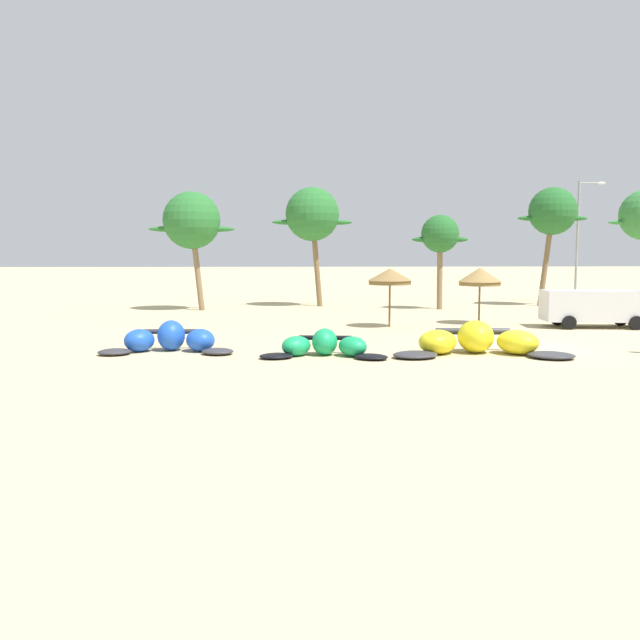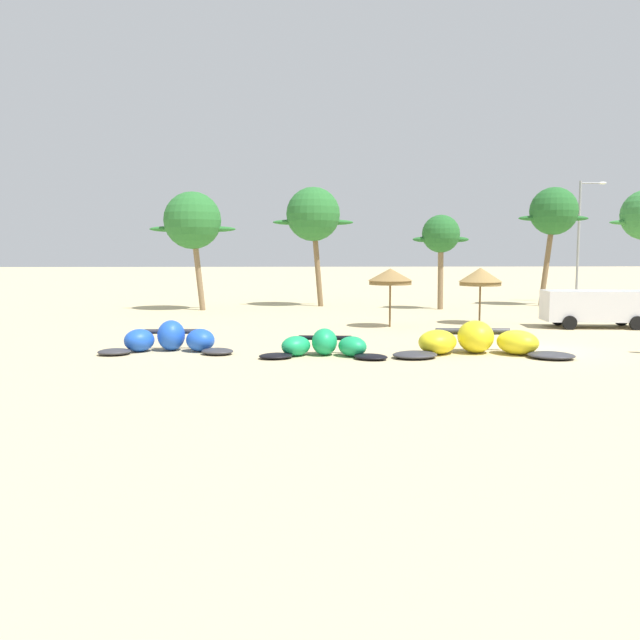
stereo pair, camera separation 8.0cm
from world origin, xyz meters
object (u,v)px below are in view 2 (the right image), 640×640
object	(u,v)px
kite_far_left	(170,340)
palm_left_of_gap	(441,236)
palm_left	(313,215)
beach_umbrella_middle	(480,277)
parked_car_second	(594,306)
palm_center_left	(554,212)
palm_leftmost	(193,221)
lamppost_west	(581,235)
kite_left	(324,346)
beach_umbrella_near_van	(390,277)
kite_left_of_center	(477,342)

from	to	relation	value
kite_far_left	palm_left_of_gap	world-z (taller)	palm_left_of_gap
palm_left	beach_umbrella_middle	bearing A→B (deg)	-54.05
palm_left	palm_left_of_gap	distance (m)	8.71
parked_car_second	palm_center_left	distance (m)	14.48
parked_car_second	palm_left_of_gap	world-z (taller)	palm_left_of_gap
beach_umbrella_middle	palm_leftmost	size ratio (longest dim) A/B	0.39
palm_left	lamppost_west	distance (m)	19.68
kite_left	lamppost_west	xyz separation A→B (m)	(19.85, 24.18, 4.58)
kite_far_left	kite_left	bearing A→B (deg)	-13.16
beach_umbrella_near_van	kite_left	bearing A→B (deg)	-112.24
kite_far_left	palm_left	bearing A→B (deg)	73.37
palm_leftmost	lamppost_west	world-z (taller)	lamppost_west
parked_car_second	beach_umbrella_middle	bearing A→B (deg)	159.02
palm_leftmost	palm_left_of_gap	distance (m)	15.90
palm_left	palm_center_left	bearing A→B (deg)	-1.03
kite_left_of_center	palm_center_left	bearing A→B (deg)	62.61
palm_leftmost	palm_center_left	world-z (taller)	palm_center_left
beach_umbrella_near_van	palm_left	xyz separation A→B (m)	(-3.41, 12.72, 3.67)
kite_far_left	palm_left	distance (m)	22.20
kite_far_left	beach_umbrella_middle	size ratio (longest dim) A/B	1.79
kite_left_of_center	palm_left	size ratio (longest dim) A/B	0.84
palm_left	palm_center_left	size ratio (longest dim) A/B	1.00
beach_umbrella_near_van	palm_left_of_gap	distance (m)	11.24
palm_left_of_gap	parked_car_second	bearing A→B (deg)	-63.34
kite_left_of_center	parked_car_second	xyz separation A→B (m)	(8.14, 8.25, 0.63)
palm_leftmost	kite_left	bearing A→B (deg)	-68.93
palm_left_of_gap	palm_leftmost	bearing A→B (deg)	179.71
beach_umbrella_middle	kite_left_of_center	bearing A→B (deg)	-106.15
palm_left_of_gap	lamppost_west	size ratio (longest dim) A/B	0.69
kite_left	beach_umbrella_middle	world-z (taller)	beach_umbrella_middle
kite_far_left	palm_left_of_gap	size ratio (longest dim) A/B	0.86
beach_umbrella_middle	palm_left_of_gap	distance (m)	8.98
palm_leftmost	palm_left	bearing A→B (deg)	19.19
palm_left	lamppost_west	xyz separation A→B (m)	(19.51, 2.29, -1.24)
kite_far_left	beach_umbrella_middle	world-z (taller)	beach_umbrella_middle
parked_car_second	palm_left	xyz separation A→B (m)	(-13.49, 13.44, 5.10)
kite_far_left	kite_left	world-z (taller)	kite_far_left
kite_left_of_center	beach_umbrella_middle	size ratio (longest dim) A/B	2.32
kite_far_left	parked_car_second	world-z (taller)	parked_car_second
beach_umbrella_near_van	lamppost_west	xyz separation A→B (m)	(16.10, 15.01, 2.43)
kite_far_left	kite_left	distance (m)	5.95
palm_left_of_gap	lamppost_west	xyz separation A→B (m)	(11.38, 5.06, 0.19)
palm_left_of_gap	beach_umbrella_middle	bearing A→B (deg)	-88.84
beach_umbrella_middle	palm_left_of_gap	bearing A→B (deg)	91.16
kite_left_of_center	parked_car_second	world-z (taller)	parked_car_second
palm_left	kite_left	bearing A→B (deg)	-90.90
kite_left_of_center	parked_car_second	distance (m)	11.61
beach_umbrella_middle	parked_car_second	bearing A→B (deg)	-20.98
kite_far_left	parked_car_second	bearing A→B (deg)	19.90
beach_umbrella_near_van	palm_leftmost	bearing A→B (deg)	138.03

